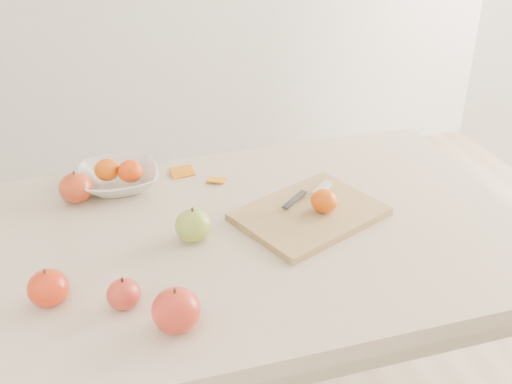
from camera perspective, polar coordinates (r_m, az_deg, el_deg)
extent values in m
cube|color=beige|center=(1.46, 0.57, -4.00)|extent=(1.20, 0.80, 0.04)
cylinder|color=#BCAA8E|center=(1.92, -18.53, -10.25)|extent=(0.06, 0.06, 0.71)
cylinder|color=#BCAA8E|center=(2.12, 11.86, -5.04)|extent=(0.06, 0.06, 0.71)
cube|color=tan|center=(1.49, 4.78, -1.97)|extent=(0.38, 0.34, 0.02)
ellipsoid|color=#CA3A07|center=(1.48, 6.07, -0.79)|extent=(0.06, 0.06, 0.05)
imported|color=silver|center=(1.64, -12.13, 1.18)|extent=(0.20, 0.20, 0.05)
ellipsoid|color=#D55E07|center=(1.64, -13.12, 1.94)|extent=(0.06, 0.06, 0.05)
ellipsoid|color=#DC4007|center=(1.62, -11.11, 1.84)|extent=(0.06, 0.06, 0.06)
cube|color=orange|center=(1.69, -6.57, 1.65)|extent=(0.07, 0.05, 0.01)
cube|color=orange|center=(1.64, -3.54, 1.00)|extent=(0.06, 0.05, 0.01)
cube|color=silver|center=(1.57, 5.88, 0.26)|extent=(0.07, 0.06, 0.01)
cube|color=#34373B|center=(1.52, 3.46, -0.65)|extent=(0.08, 0.07, 0.00)
ellipsoid|color=olive|center=(1.40, -5.59, -2.97)|extent=(0.08, 0.08, 0.07)
ellipsoid|color=#990611|center=(1.17, -7.11, -10.40)|extent=(0.09, 0.09, 0.08)
ellipsoid|color=#A30602|center=(1.28, -17.98, -8.13)|extent=(0.08, 0.08, 0.07)
ellipsoid|color=maroon|center=(1.60, -15.71, 0.38)|extent=(0.08, 0.08, 0.07)
ellipsoid|color=maroon|center=(1.24, -11.67, -8.86)|extent=(0.06, 0.06, 0.06)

